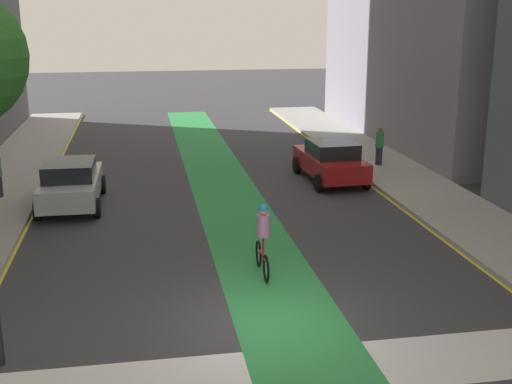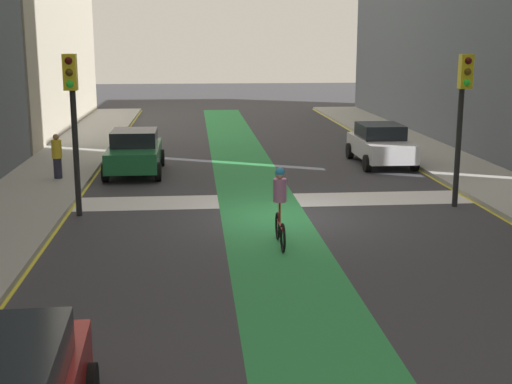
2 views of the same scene
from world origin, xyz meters
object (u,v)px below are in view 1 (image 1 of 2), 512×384
(car_silver_left_far, at_px, (71,183))
(cyclist_in_lane, at_px, (263,238))
(pedestrian_sidewalk_right_b, at_px, (379,145))
(car_red_right_far, at_px, (331,160))

(car_silver_left_far, bearing_deg, cyclist_in_lane, -53.24)
(car_silver_left_far, xyz_separation_m, pedestrian_sidewalk_right_b, (12.07, 3.50, 0.16))
(car_red_right_far, relative_size, pedestrian_sidewalk_right_b, 2.67)
(pedestrian_sidewalk_right_b, bearing_deg, car_red_right_far, -146.66)
(car_silver_left_far, height_order, pedestrian_sidewalk_right_b, pedestrian_sidewalk_right_b)
(car_red_right_far, relative_size, car_silver_left_far, 1.01)
(pedestrian_sidewalk_right_b, bearing_deg, car_silver_left_far, -163.84)
(car_red_right_far, relative_size, cyclist_in_lane, 2.30)
(car_silver_left_far, height_order, cyclist_in_lane, cyclist_in_lane)
(car_red_right_far, xyz_separation_m, car_silver_left_far, (-9.49, -1.80, 0.00))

